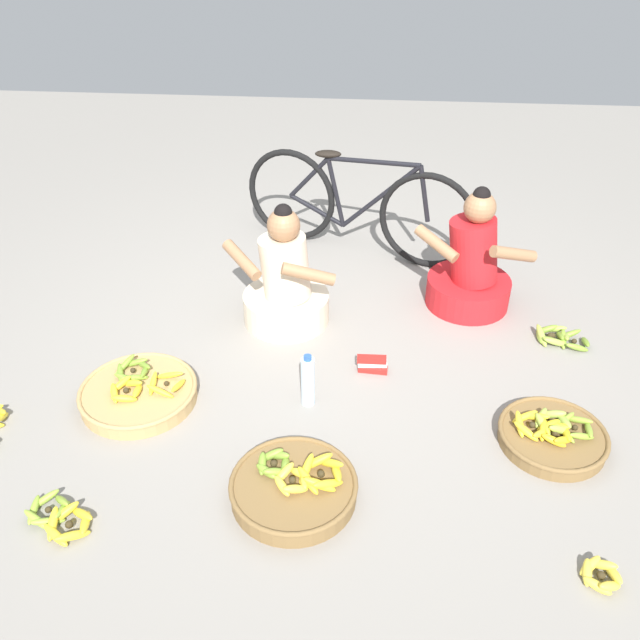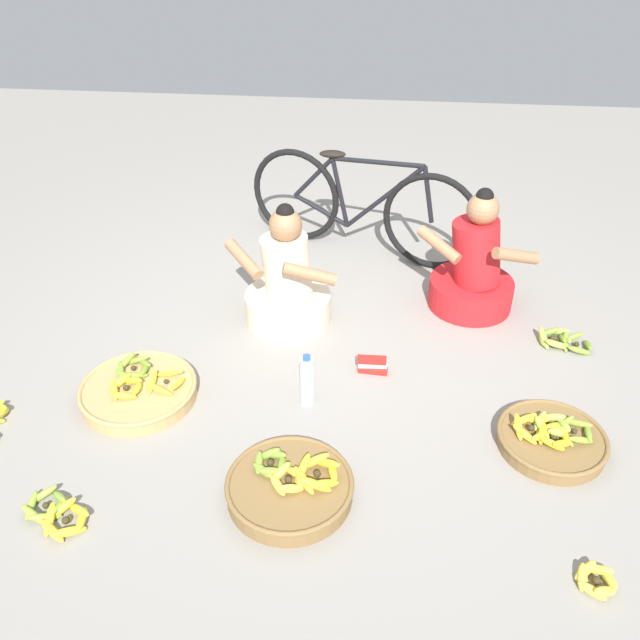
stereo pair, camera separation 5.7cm
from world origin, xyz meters
name	(u,v)px [view 1 (the left image)]	position (x,y,z in m)	size (l,w,h in m)	color
ground_plane	(323,351)	(0.00, 0.00, 0.00)	(10.00, 10.00, 0.00)	gray
vendor_woman_front	(285,286)	(-0.25, 0.30, 0.24)	(0.69, 0.52, 0.77)	beige
vendor_woman_behind	(471,269)	(0.87, 0.57, 0.25)	(0.73, 0.53, 0.79)	red
bicycle_leaning	(356,206)	(0.13, 1.21, 0.36)	(1.62, 0.61, 0.73)	black
banana_basket_back_center	(139,392)	(-0.92, -0.51, 0.05)	(0.61, 0.61, 0.15)	tan
banana_basket_near_vendor	(552,435)	(1.16, -0.64, 0.05)	(0.52, 0.52, 0.15)	brown
banana_basket_front_left	(294,487)	(-0.04, -1.07, 0.06)	(0.57, 0.57, 0.17)	brown
loose_bananas_back_left	(600,575)	(1.20, -1.39, 0.03)	(0.17, 0.18, 0.08)	yellow
loose_bananas_mid_left	(60,518)	(-1.01, -1.31, 0.03)	(0.34, 0.29, 0.09)	yellow
loose_bananas_near_bicycle	(558,337)	(1.36, 0.21, 0.03)	(0.30, 0.23, 0.10)	olive
water_bottle	(308,381)	(-0.04, -0.45, 0.14)	(0.07, 0.07, 0.31)	silver
packet_carton_stack	(372,364)	(0.29, -0.16, 0.04)	(0.17, 0.08, 0.09)	red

